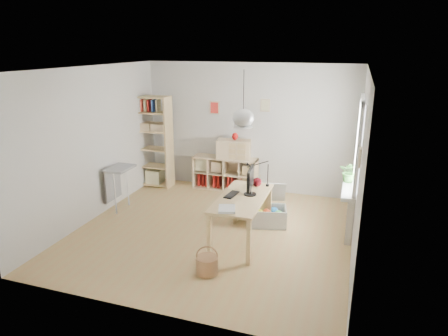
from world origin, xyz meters
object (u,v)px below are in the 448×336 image
(cube_shelf, at_px, (225,175))
(storage_chest, at_px, (268,212))
(chair, at_px, (248,199))
(desk, at_px, (242,202))
(drawer_chest, at_px, (234,149))
(tall_bookshelf, at_px, (153,138))
(monitor, at_px, (250,180))

(cube_shelf, relative_size, storage_chest, 1.66)
(chair, bearing_deg, storage_chest, 22.12)
(desk, xyz_separation_m, cube_shelf, (-1.02, 2.23, -0.36))
(desk, distance_m, chair, 0.75)
(cube_shelf, distance_m, chair, 1.78)
(storage_chest, relative_size, drawer_chest, 1.20)
(tall_bookshelf, height_order, chair, tall_bookshelf)
(desk, height_order, chair, chair)
(tall_bookshelf, relative_size, chair, 2.58)
(monitor, bearing_deg, tall_bookshelf, 138.83)
(chair, bearing_deg, cube_shelf, 135.60)
(tall_bookshelf, xyz_separation_m, chair, (2.49, -1.23, -0.65))
(storage_chest, distance_m, monitor, 1.02)
(tall_bookshelf, xyz_separation_m, monitor, (2.68, -1.82, -0.09))
(tall_bookshelf, distance_m, chair, 2.86)
(tall_bookshelf, bearing_deg, monitor, -34.16)
(chair, relative_size, monitor, 1.53)
(monitor, bearing_deg, desk, -131.66)
(cube_shelf, relative_size, drawer_chest, 1.99)
(tall_bookshelf, distance_m, drawer_chest, 1.80)
(drawer_chest, bearing_deg, chair, -72.44)
(desk, bearing_deg, chair, 97.28)
(cube_shelf, height_order, storage_chest, cube_shelf)
(desk, xyz_separation_m, drawer_chest, (-0.81, 2.19, 0.26))
(drawer_chest, bearing_deg, storage_chest, -61.22)
(cube_shelf, xyz_separation_m, chair, (0.93, -1.51, 0.14))
(desk, bearing_deg, storage_chest, 70.66)
(chair, height_order, storage_chest, chair)
(desk, xyz_separation_m, monitor, (0.09, 0.13, 0.34))
(cube_shelf, bearing_deg, chair, -58.42)
(cube_shelf, distance_m, drawer_chest, 0.66)
(chair, relative_size, drawer_chest, 1.10)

